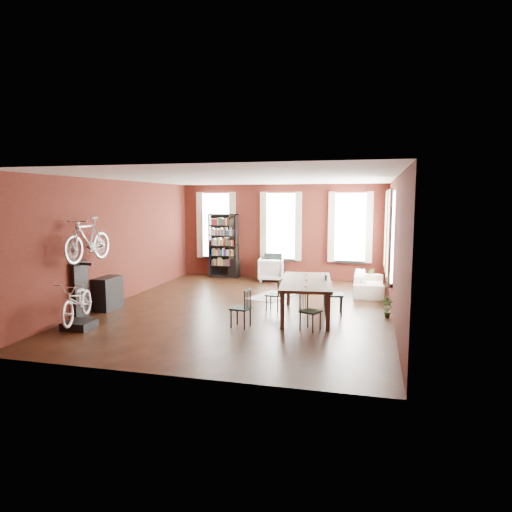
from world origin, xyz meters
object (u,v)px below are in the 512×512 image
(dining_table, at_px, (306,298))
(plant_stand, at_px, (234,268))
(dining_chair_a, at_px, (241,308))
(bike_trainer, at_px, (79,325))
(cream_sofa, at_px, (369,280))
(bicycle_floor, at_px, (77,283))
(dining_chair_d, at_px, (333,294))
(dining_chair_b, at_px, (274,295))
(white_armchair, at_px, (271,268))
(console_table, at_px, (108,293))
(dining_chair_c, at_px, (310,311))
(bookshelf, at_px, (223,246))

(dining_table, relative_size, plant_stand, 3.81)
(dining_chair_a, distance_m, bike_trainer, 3.40)
(cream_sofa, bearing_deg, bicycle_floor, 131.38)
(dining_chair_a, bearing_deg, dining_chair_d, 139.33)
(dining_chair_b, bearing_deg, cream_sofa, 148.80)
(bicycle_floor, bearing_deg, dining_table, 9.68)
(bicycle_floor, bearing_deg, bike_trainer, -40.36)
(white_armchair, bearing_deg, dining_chair_b, 95.14)
(dining_chair_d, bearing_deg, dining_chair_b, 80.42)
(dining_table, distance_m, bicycle_floor, 5.01)
(dining_chair_a, relative_size, console_table, 1.02)
(dining_table, xyz_separation_m, dining_chair_d, (0.60, 0.33, 0.06))
(dining_table, bearing_deg, dining_chair_c, -84.51)
(plant_stand, bearing_deg, console_table, -107.72)
(cream_sofa, bearing_deg, console_table, 119.33)
(dining_chair_b, relative_size, dining_chair_d, 0.82)
(bookshelf, distance_m, white_armchair, 1.93)
(dining_chair_a, xyz_separation_m, dining_chair_d, (1.81, 1.57, 0.07))
(dining_table, height_order, dining_chair_a, dining_table)
(dining_chair_a, height_order, bookshelf, bookshelf)
(dining_table, distance_m, bookshelf, 5.93)
(dining_table, height_order, bookshelf, bookshelf)
(console_table, bearing_deg, plant_stand, 72.28)
(bookshelf, relative_size, bicycle_floor, 1.35)
(bookshelf, xyz_separation_m, cream_sofa, (4.95, -1.70, -0.69))
(console_table, distance_m, plant_stand, 5.46)
(dining_chair_c, distance_m, white_armchair, 5.83)
(dining_chair_c, relative_size, console_table, 1.01)
(console_table, relative_size, plant_stand, 1.24)
(white_armchair, distance_m, cream_sofa, 3.45)
(dining_chair_b, height_order, console_table, console_table)
(dining_table, height_order, plant_stand, dining_table)
(bookshelf, height_order, white_armchair, bookshelf)
(dining_chair_c, height_order, dining_chair_d, dining_chair_d)
(cream_sofa, bearing_deg, bookshelf, 71.05)
(dining_chair_b, xyz_separation_m, bicycle_floor, (-3.65, -2.54, 0.59))
(dining_chair_b, height_order, dining_chair_c, dining_chair_c)
(plant_stand, bearing_deg, dining_chair_d, -49.21)
(bookshelf, relative_size, white_armchair, 2.65)
(dining_chair_c, relative_size, bike_trainer, 1.43)
(white_armchair, relative_size, plant_stand, 1.29)
(dining_chair_a, xyz_separation_m, white_armchair, (-0.57, 5.59, 0.01))
(cream_sofa, height_order, bicycle_floor, bicycle_floor)
(dining_chair_a, relative_size, bicycle_floor, 0.50)
(dining_chair_c, height_order, bike_trainer, dining_chair_c)
(dining_chair_c, distance_m, bike_trainer, 4.84)
(dining_chair_c, height_order, console_table, dining_chair_c)
(bookshelf, bearing_deg, dining_chair_c, -56.82)
(bicycle_floor, bearing_deg, dining_chair_d, 10.04)
(dining_chair_a, height_order, white_armchair, white_armchair)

